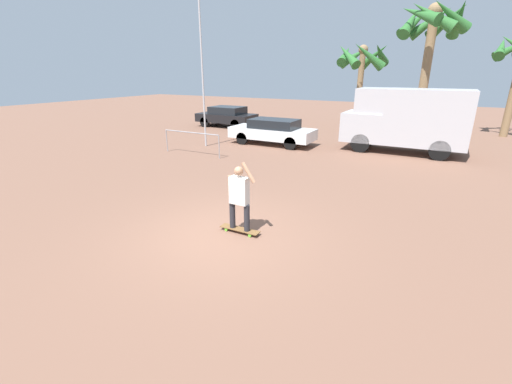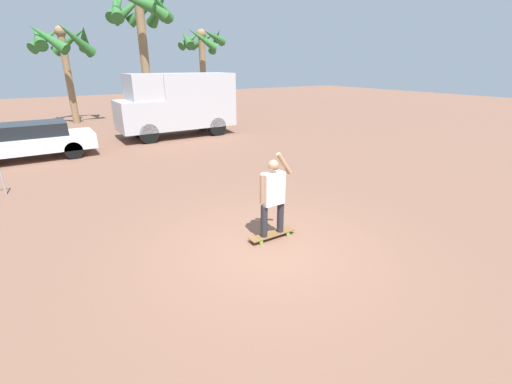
% 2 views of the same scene
% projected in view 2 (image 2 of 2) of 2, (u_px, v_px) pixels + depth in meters
% --- Properties ---
extents(ground_plane, '(80.00, 80.00, 0.00)m').
position_uv_depth(ground_plane, '(267.00, 248.00, 6.70)').
color(ground_plane, brown).
extents(skateboard, '(1.03, 0.24, 0.10)m').
position_uv_depth(skateboard, '(272.00, 234.00, 7.05)').
color(skateboard, brown).
rests_on(skateboard, ground_plane).
extents(person_skateboarder, '(0.74, 0.22, 1.70)m').
position_uv_depth(person_skateboarder, '(273.00, 193.00, 6.73)').
color(person_skateboarder, '#28282D').
rests_on(person_skateboarder, skateboard).
extents(camper_van, '(5.54, 2.07, 2.97)m').
position_uv_depth(camper_van, '(178.00, 102.00, 16.61)').
color(camper_van, black).
rests_on(camper_van, ground_plane).
extents(parked_car_white, '(4.53, 1.74, 1.35)m').
position_uv_depth(parked_car_white, '(28.00, 140.00, 12.68)').
color(parked_car_white, black).
rests_on(parked_car_white, ground_plane).
extents(palm_tree_near_van, '(3.15, 3.44, 5.82)m').
position_uv_depth(palm_tree_near_van, '(202.00, 45.00, 23.96)').
color(palm_tree_near_van, '#8E704C').
rests_on(palm_tree_near_van, ground_plane).
extents(palm_tree_center_background, '(3.96, 3.98, 7.46)m').
position_uv_depth(palm_tree_center_background, '(139.00, 14.00, 19.44)').
color(palm_tree_center_background, '#8E704C').
rests_on(palm_tree_center_background, ground_plane).
extents(palm_tree_far_left, '(3.54, 3.74, 5.62)m').
position_uv_depth(palm_tree_far_left, '(61.00, 43.00, 19.17)').
color(palm_tree_far_left, '#8E704C').
rests_on(palm_tree_far_left, ground_plane).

